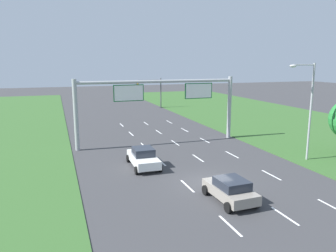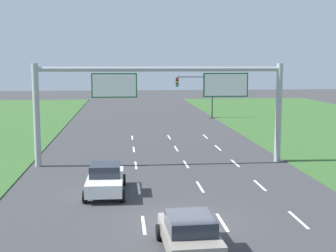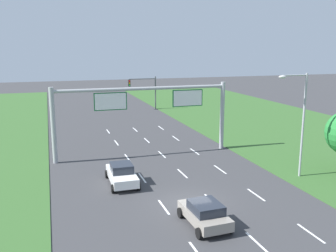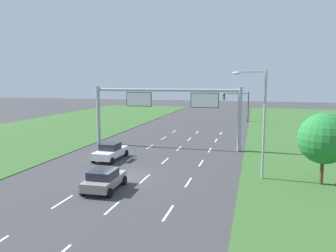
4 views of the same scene
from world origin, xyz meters
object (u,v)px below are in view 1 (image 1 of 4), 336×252
at_px(car_lead_silver, 230,189).
at_px(traffic_light_mast, 151,88).
at_px(street_lamp, 308,103).
at_px(car_near_red, 143,158).
at_px(sign_gantry, 160,98).

xyz_separation_m(car_lead_silver, traffic_light_mast, (6.99, 42.14, 3.09)).
relative_size(traffic_light_mast, street_lamp, 0.66).
xyz_separation_m(car_lead_silver, street_lamp, (10.48, 5.56, 4.31)).
xyz_separation_m(car_near_red, traffic_light_mast, (10.39, 33.73, 3.07)).
height_order(sign_gantry, street_lamp, street_lamp).
xyz_separation_m(traffic_light_mast, street_lamp, (3.49, -36.58, 1.21)).
relative_size(car_lead_silver, traffic_light_mast, 0.71).
bearing_deg(car_near_red, sign_gantry, 63.24).
bearing_deg(traffic_light_mast, car_near_red, -107.12).
xyz_separation_m(car_near_red, street_lamp, (13.88, -2.85, 4.28)).
distance_m(car_lead_silver, sign_gantry, 16.10).
bearing_deg(car_lead_silver, traffic_light_mast, 78.36).
bearing_deg(car_lead_silver, car_near_red, 109.77).
distance_m(car_near_red, traffic_light_mast, 35.43).
bearing_deg(car_near_red, car_lead_silver, -67.10).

